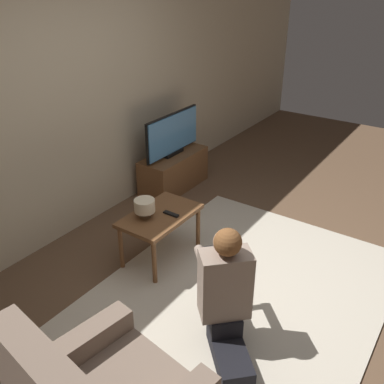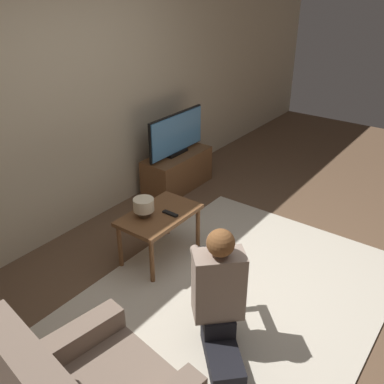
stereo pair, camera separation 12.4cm
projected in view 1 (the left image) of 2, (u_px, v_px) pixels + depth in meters
ground_plane at (242, 293)px, 3.54m from camera, size 10.00×10.00×0.00m
wall_back at (64, 102)px, 3.91m from camera, size 10.00×0.06×2.60m
rug at (242, 292)px, 3.53m from camera, size 2.64×2.10×0.02m
tv_stand at (174, 171)px, 5.15m from camera, size 0.91×0.39×0.44m
tv at (173, 134)px, 4.93m from camera, size 0.92×0.08×0.50m
coffee_table at (160, 220)px, 3.79m from camera, size 0.73×0.45×0.47m
person_kneeling at (226, 292)px, 2.86m from camera, size 0.77×0.76×0.94m
table_lamp at (145, 207)px, 3.67m from camera, size 0.18×0.18×0.17m
remote at (171, 214)px, 3.75m from camera, size 0.04×0.15×0.02m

